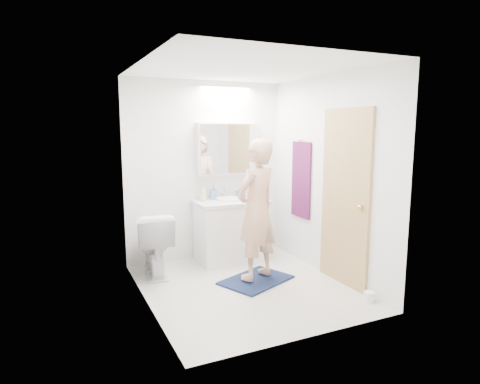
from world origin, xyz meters
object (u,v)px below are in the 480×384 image
soap_bottle_b (214,192)px  medicine_cabinet (228,149)px  toilet (154,243)px  toothbrush_cup (239,194)px  soap_bottle_a (203,193)px  toilet_paper_roll (369,296)px  vanity_cabinet (231,232)px  person (256,210)px

soap_bottle_b → medicine_cabinet: bearing=7.5°
toilet → soap_bottle_b: bearing=-155.0°
toothbrush_cup → toilet: bearing=-167.8°
soap_bottle_a → soap_bottle_b: (0.17, 0.03, -0.01)m
soap_bottle_b → toilet_paper_roll: size_ratio=1.70×
toilet_paper_roll → soap_bottle_a: bearing=118.6°
vanity_cabinet → soap_bottle_a: (-0.34, 0.15, 0.54)m
soap_bottle_b → toilet_paper_roll: soap_bottle_b is taller
medicine_cabinet → soap_bottle_b: (-0.23, -0.03, -0.59)m
person → soap_bottle_b: (-0.12, 1.04, 0.06)m
vanity_cabinet → soap_bottle_b: soap_bottle_b is taller
soap_bottle_a → medicine_cabinet: bearing=8.7°
toothbrush_cup → medicine_cabinet: bearing=160.9°
toothbrush_cup → toilet_paper_roll: 2.24m
vanity_cabinet → medicine_cabinet: (0.05, 0.21, 1.11)m
medicine_cabinet → toothbrush_cup: 0.65m
vanity_cabinet → toothbrush_cup: toothbrush_cup is taller
soap_bottle_a → toothbrush_cup: size_ratio=2.19×
person → toothbrush_cup: (0.25, 1.02, 0.01)m
vanity_cabinet → soap_bottle_b: bearing=133.8°
soap_bottle_a → person: bearing=-74.2°
toilet → soap_bottle_a: bearing=-153.3°
person → soap_bottle_a: size_ratio=7.47×
soap_bottle_a → toilet_paper_roll: soap_bottle_a is taller
vanity_cabinet → toilet_paper_roll: size_ratio=8.18×
soap_bottle_a → toothbrush_cup: soap_bottle_a is taller
medicine_cabinet → toilet: size_ratio=1.12×
toilet_paper_roll → person: bearing=129.0°
soap_bottle_a → toothbrush_cup: (0.54, 0.01, -0.06)m
soap_bottle_a → toilet_paper_roll: 2.45m
person → toothbrush_cup: 1.05m
soap_bottle_b → toothbrush_cup: size_ratio=1.90×
medicine_cabinet → soap_bottle_a: medicine_cabinet is taller
toilet → toilet_paper_roll: 2.55m
medicine_cabinet → toilet_paper_roll: 2.62m
medicine_cabinet → toilet: bearing=-163.9°
toilet → soap_bottle_a: (0.73, 0.27, 0.54)m
vanity_cabinet → soap_bottle_b: 0.58m
vanity_cabinet → toilet_paper_roll: bearing=-67.9°
medicine_cabinet → soap_bottle_b: medicine_cabinet is taller
person → soap_bottle_b: 1.05m
soap_bottle_a → toilet_paper_roll: size_ratio=1.97×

